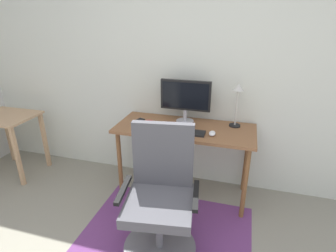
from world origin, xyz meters
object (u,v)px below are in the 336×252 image
object	(u,v)px
keyboard	(182,132)
coffee_cup	(149,126)
desk	(185,135)
cell_phone	(138,121)
desk_lamp	(238,97)
monitor	(185,97)
side_table	(8,127)
office_chair	(160,205)
computer_mouse	(212,133)

from	to	relation	value
keyboard	coffee_cup	distance (m)	0.32
desk	cell_phone	world-z (taller)	cell_phone
coffee_cup	desk_lamp	world-z (taller)	desk_lamp
monitor	cell_phone	world-z (taller)	monitor
coffee_cup	desk_lamp	bearing A→B (deg)	22.58
desk_lamp	side_table	distance (m)	2.57
coffee_cup	desk_lamp	size ratio (longest dim) A/B	0.21
side_table	office_chair	bearing A→B (deg)	-16.83
monitor	office_chair	world-z (taller)	monitor
desk	monitor	distance (m)	0.38
computer_mouse	side_table	distance (m)	2.33
monitor	coffee_cup	bearing A→B (deg)	-132.53
computer_mouse	office_chair	world-z (taller)	office_chair
keyboard	coffee_cup	size ratio (longest dim) A/B	4.71
computer_mouse	cell_phone	world-z (taller)	computer_mouse
keyboard	cell_phone	bearing A→B (deg)	162.66
desk	keyboard	size ratio (longest dim) A/B	3.16
coffee_cup	side_table	bearing A→B (deg)	179.44
coffee_cup	desk_lamp	xyz separation A→B (m)	(0.78, 0.33, 0.25)
desk_lamp	side_table	bearing A→B (deg)	-172.99
keyboard	side_table	world-z (taller)	keyboard
computer_mouse	side_table	xyz separation A→B (m)	(-2.32, -0.03, -0.19)
computer_mouse	coffee_cup	world-z (taller)	coffee_cup
keyboard	computer_mouse	size ratio (longest dim) A/B	4.13
desk	coffee_cup	size ratio (longest dim) A/B	14.86
coffee_cup	cell_phone	world-z (taller)	coffee_cup
keyboard	coffee_cup	xyz separation A→B (m)	(-0.32, -0.03, 0.04)
computer_mouse	desk	bearing A→B (deg)	157.85
office_chair	side_table	bearing A→B (deg)	154.60
desk_lamp	cell_phone	bearing A→B (deg)	-171.87
desk	side_table	bearing A→B (deg)	-175.91
keyboard	side_table	bearing A→B (deg)	-179.61
computer_mouse	keyboard	bearing A→B (deg)	-176.36
monitor	side_table	distance (m)	2.08
desk	keyboard	distance (m)	0.17
desk_lamp	monitor	bearing A→B (deg)	-177.94
keyboard	desk_lamp	world-z (taller)	desk_lamp
cell_phone	side_table	size ratio (longest dim) A/B	0.19
computer_mouse	desk_lamp	bearing A→B (deg)	56.09
computer_mouse	cell_phone	size ratio (longest dim) A/B	0.74
desk	monitor	xyz separation A→B (m)	(-0.03, 0.14, 0.35)
desk	office_chair	xyz separation A→B (m)	(-0.01, -0.76, -0.27)
keyboard	computer_mouse	distance (m)	0.28
cell_phone	desk_lamp	world-z (taller)	desk_lamp
keyboard	computer_mouse	world-z (taller)	computer_mouse
monitor	desk	bearing A→B (deg)	-77.15
coffee_cup	office_chair	xyz separation A→B (m)	(0.30, -0.60, -0.40)
keyboard	coffee_cup	bearing A→B (deg)	-174.49
monitor	office_chair	bearing A→B (deg)	-88.84
monitor	computer_mouse	distance (m)	0.47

